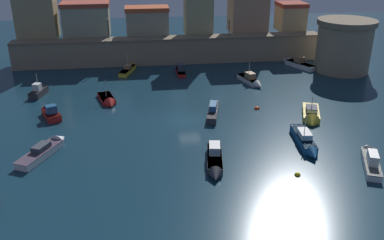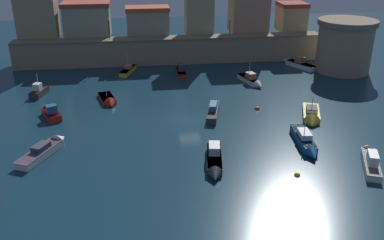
{
  "view_description": "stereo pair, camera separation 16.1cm",
  "coord_description": "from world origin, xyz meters",
  "px_view_note": "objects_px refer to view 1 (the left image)",
  "views": [
    {
      "loc": [
        -5.92,
        -45.85,
        19.97
      ],
      "look_at": [
        0.0,
        -2.07,
        0.81
      ],
      "focal_mm": 39.75,
      "sensor_mm": 36.0,
      "label": 1
    },
    {
      "loc": [
        -5.76,
        -45.87,
        19.97
      ],
      "look_at": [
        0.0,
        -2.07,
        0.81
      ],
      "focal_mm": 39.75,
      "sensor_mm": 36.0,
      "label": 2
    }
  ],
  "objects_px": {
    "mooring_buoy_1": "(257,109)",
    "quay_lamp_1": "(229,24)",
    "moored_boat_4": "(108,101)",
    "moored_boat_8": "(40,91)",
    "moored_boat_0": "(215,161)",
    "moored_boat_11": "(129,69)",
    "fortress_tower": "(344,45)",
    "moored_boat_2": "(213,109)",
    "moored_boat_3": "(180,70)",
    "moored_boat_7": "(305,141)",
    "quay_lamp_0": "(108,25)",
    "mooring_buoy_0": "(297,175)",
    "moored_boat_6": "(251,80)",
    "moored_boat_13": "(296,63)",
    "moored_boat_12": "(46,149)",
    "moored_boat_1": "(50,112)",
    "moored_boat_5": "(311,116)",
    "moored_boat_10": "(370,159)"
  },
  "relations": [
    {
      "from": "moored_boat_3",
      "to": "mooring_buoy_0",
      "type": "distance_m",
      "value": 33.52
    },
    {
      "from": "moored_boat_3",
      "to": "moored_boat_13",
      "type": "bearing_deg",
      "value": -86.68
    },
    {
      "from": "moored_boat_7",
      "to": "moored_boat_13",
      "type": "distance_m",
      "value": 29.84
    },
    {
      "from": "moored_boat_5",
      "to": "moored_boat_4",
      "type": "bearing_deg",
      "value": -89.65
    },
    {
      "from": "quay_lamp_1",
      "to": "moored_boat_1",
      "type": "xyz_separation_m",
      "value": [
        -26.52,
        -21.59,
        -5.91
      ]
    },
    {
      "from": "quay_lamp_0",
      "to": "mooring_buoy_1",
      "type": "bearing_deg",
      "value": -50.11
    },
    {
      "from": "moored_boat_8",
      "to": "mooring_buoy_0",
      "type": "height_order",
      "value": "moored_boat_8"
    },
    {
      "from": "moored_boat_5",
      "to": "moored_boat_8",
      "type": "xyz_separation_m",
      "value": [
        -33.53,
        13.16,
        0.15
      ]
    },
    {
      "from": "moored_boat_13",
      "to": "moored_boat_0",
      "type": "bearing_deg",
      "value": 122.01
    },
    {
      "from": "moored_boat_1",
      "to": "quay_lamp_0",
      "type": "bearing_deg",
      "value": -40.09
    },
    {
      "from": "moored_boat_0",
      "to": "moored_boat_7",
      "type": "relative_size",
      "value": 0.91
    },
    {
      "from": "moored_boat_1",
      "to": "moored_boat_8",
      "type": "bearing_deg",
      "value": -5.41
    },
    {
      "from": "moored_boat_5",
      "to": "moored_boat_8",
      "type": "height_order",
      "value": "moored_boat_8"
    },
    {
      "from": "moored_boat_5",
      "to": "moored_boat_11",
      "type": "relative_size",
      "value": 1.0
    },
    {
      "from": "fortress_tower",
      "to": "moored_boat_6",
      "type": "height_order",
      "value": "fortress_tower"
    },
    {
      "from": "fortress_tower",
      "to": "quay_lamp_0",
      "type": "bearing_deg",
      "value": 167.18
    },
    {
      "from": "fortress_tower",
      "to": "moored_boat_8",
      "type": "height_order",
      "value": "fortress_tower"
    },
    {
      "from": "moored_boat_3",
      "to": "moored_boat_10",
      "type": "bearing_deg",
      "value": -154.96
    },
    {
      "from": "mooring_buoy_1",
      "to": "quay_lamp_1",
      "type": "bearing_deg",
      "value": 87.03
    },
    {
      "from": "moored_boat_3",
      "to": "mooring_buoy_0",
      "type": "bearing_deg",
      "value": -167.67
    },
    {
      "from": "quay_lamp_1",
      "to": "mooring_buoy_1",
      "type": "relative_size",
      "value": 4.25
    },
    {
      "from": "moored_boat_3",
      "to": "moored_boat_12",
      "type": "relative_size",
      "value": 0.77
    },
    {
      "from": "quay_lamp_0",
      "to": "moored_boat_12",
      "type": "distance_m",
      "value": 32.33
    },
    {
      "from": "moored_boat_4",
      "to": "moored_boat_1",
      "type": "bearing_deg",
      "value": -76.3
    },
    {
      "from": "quay_lamp_0",
      "to": "moored_boat_7",
      "type": "height_order",
      "value": "quay_lamp_0"
    },
    {
      "from": "moored_boat_4",
      "to": "moored_boat_8",
      "type": "bearing_deg",
      "value": -130.26
    },
    {
      "from": "moored_boat_13",
      "to": "mooring_buoy_0",
      "type": "height_order",
      "value": "moored_boat_13"
    },
    {
      "from": "moored_boat_11",
      "to": "mooring_buoy_0",
      "type": "xyz_separation_m",
      "value": [
        15.2,
        -34.63,
        -0.44
      ]
    },
    {
      "from": "mooring_buoy_1",
      "to": "moored_boat_3",
      "type": "bearing_deg",
      "value": 115.5
    },
    {
      "from": "moored_boat_11",
      "to": "moored_boat_7",
      "type": "bearing_deg",
      "value": -130.5
    },
    {
      "from": "fortress_tower",
      "to": "moored_boat_12",
      "type": "xyz_separation_m",
      "value": [
        -42.04,
        -22.91,
        -3.71
      ]
    },
    {
      "from": "mooring_buoy_1",
      "to": "quay_lamp_0",
      "type": "bearing_deg",
      "value": 129.89
    },
    {
      "from": "moored_boat_0",
      "to": "moored_boat_11",
      "type": "height_order",
      "value": "moored_boat_11"
    },
    {
      "from": "moored_boat_11",
      "to": "moored_boat_12",
      "type": "relative_size",
      "value": 0.96
    },
    {
      "from": "moored_boat_3",
      "to": "mooring_buoy_0",
      "type": "xyz_separation_m",
      "value": [
        7.18,
        -32.74,
        -0.49
      ]
    },
    {
      "from": "quay_lamp_0",
      "to": "mooring_buoy_0",
      "type": "bearing_deg",
      "value": -64.86
    },
    {
      "from": "moored_boat_7",
      "to": "moored_boat_10",
      "type": "xyz_separation_m",
      "value": [
        4.7,
        -4.47,
        -0.02
      ]
    },
    {
      "from": "fortress_tower",
      "to": "moored_boat_3",
      "type": "xyz_separation_m",
      "value": [
        -25.8,
        2.29,
        -3.66
      ]
    },
    {
      "from": "moored_boat_8",
      "to": "mooring_buoy_0",
      "type": "xyz_separation_m",
      "value": [
        27.28,
        -25.37,
        -0.56
      ]
    },
    {
      "from": "moored_boat_2",
      "to": "moored_boat_3",
      "type": "height_order",
      "value": "moored_boat_3"
    },
    {
      "from": "moored_boat_1",
      "to": "moored_boat_10",
      "type": "relative_size",
      "value": 0.69
    },
    {
      "from": "quay_lamp_0",
      "to": "moored_boat_13",
      "type": "relative_size",
      "value": 0.48
    },
    {
      "from": "fortress_tower",
      "to": "moored_boat_2",
      "type": "xyz_separation_m",
      "value": [
        -23.57,
        -14.9,
        -3.6
      ]
    },
    {
      "from": "moored_boat_2",
      "to": "moored_boat_1",
      "type": "bearing_deg",
      "value": 99.48
    },
    {
      "from": "fortress_tower",
      "to": "moored_boat_12",
      "type": "bearing_deg",
      "value": -151.41
    },
    {
      "from": "quay_lamp_0",
      "to": "moored_boat_10",
      "type": "distance_m",
      "value": 46.1
    },
    {
      "from": "moored_boat_8",
      "to": "moored_boat_12",
      "type": "xyz_separation_m",
      "value": [
        3.87,
        -17.83,
        -0.12
      ]
    },
    {
      "from": "moored_boat_2",
      "to": "moored_boat_6",
      "type": "height_order",
      "value": "moored_boat_6"
    },
    {
      "from": "moored_boat_0",
      "to": "moored_boat_1",
      "type": "bearing_deg",
      "value": -120.49
    },
    {
      "from": "moored_boat_0",
      "to": "moored_boat_5",
      "type": "relative_size",
      "value": 1.01
    }
  ]
}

